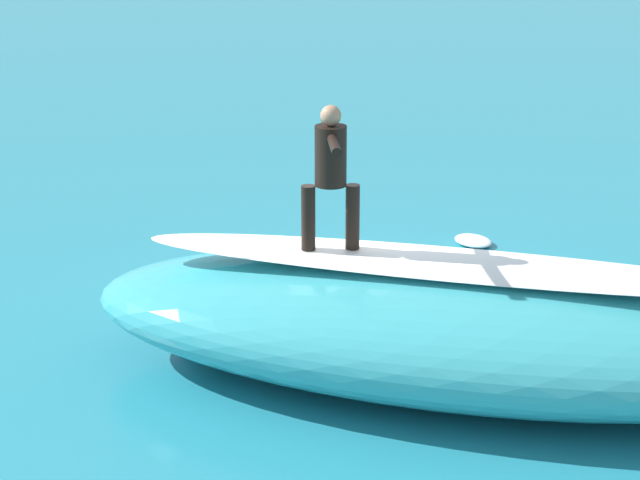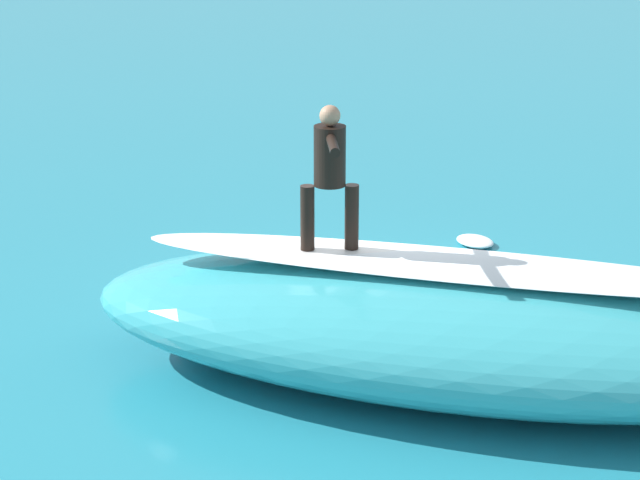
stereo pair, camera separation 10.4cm
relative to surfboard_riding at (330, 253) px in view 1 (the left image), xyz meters
The scene contains 9 objects.
ground_plane 2.25m from the surfboard_riding, 106.92° to the right, with size 120.00×120.00×0.00m, color teal.
wave_crest 1.54m from the surfboard_riding, 162.68° to the left, with size 8.07×3.02×1.34m, color teal.
wave_foam_lip 1.37m from the surfboard_riding, 162.68° to the left, with size 6.86×1.06×0.08m, color white.
surfboard_riding is the anchor object (origin of this frame).
surfer_riding 0.96m from the surfboard_riding, ahead, with size 0.62×1.48×1.56m.
surfboard_paddling 2.68m from the surfboard_riding, 86.93° to the right, with size 2.49×0.49×0.09m, color yellow.
surfer_paddling 2.71m from the surfboard_riding, 87.26° to the right, with size 0.38×1.72×0.31m.
foam_patch_near 1.97m from the surfboard_riding, 26.38° to the right, with size 0.79×0.75×0.17m, color white.
foam_patch_mid 4.96m from the surfboard_riding, 118.65° to the right, with size 0.62×0.47×0.11m, color white.
Camera 1 is at (1.13, 13.66, 5.61)m, focal length 66.63 mm.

